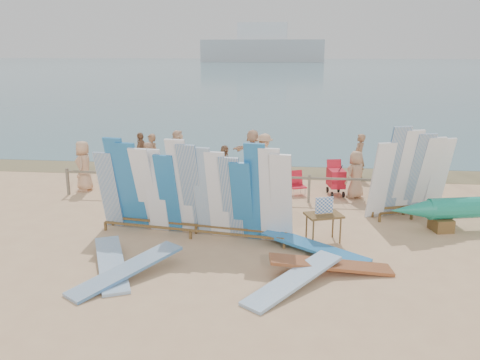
# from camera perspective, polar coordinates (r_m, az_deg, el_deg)

# --- Properties ---
(ground) EXTENTS (160.00, 160.00, 0.00)m
(ground) POSITION_cam_1_polar(r_m,az_deg,el_deg) (13.59, -0.58, -5.93)
(ground) COLOR tan
(ground) RESTS_ON ground
(ocean) EXTENTS (320.00, 240.00, 0.02)m
(ocean) POSITION_cam_1_polar(r_m,az_deg,el_deg) (140.73, 5.98, 12.50)
(ocean) COLOR #416774
(ocean) RESTS_ON ground
(wet_sand_strip) EXTENTS (40.00, 2.60, 0.01)m
(wet_sand_strip) POSITION_cam_1_polar(r_m,az_deg,el_deg) (20.46, 1.89, 1.09)
(wet_sand_strip) COLOR olive
(wet_sand_strip) RESTS_ON ground
(distant_ship) EXTENTS (45.00, 8.00, 14.00)m
(distant_ship) POSITION_cam_1_polar(r_m,az_deg,el_deg) (193.12, 2.53, 14.66)
(distant_ship) COLOR #999EA3
(distant_ship) RESTS_ON ocean
(fence) EXTENTS (12.08, 0.08, 0.90)m
(fence) POSITION_cam_1_polar(r_m,az_deg,el_deg) (16.25, 0.71, -0.16)
(fence) COLOR #716856
(fence) RESTS_ON ground
(main_surfboard_rack) EXTENTS (5.24, 1.43, 2.61)m
(main_surfboard_rack) POSITION_cam_1_polar(r_m,az_deg,el_deg) (13.03, -5.36, -1.47)
(main_surfboard_rack) COLOR brown
(main_surfboard_rack) RESTS_ON ground
(side_surfboard_rack) EXTENTS (2.44, 1.35, 2.73)m
(side_surfboard_rack) POSITION_cam_1_polar(r_m,az_deg,el_deg) (15.26, 18.56, 0.38)
(side_surfboard_rack) COLOR brown
(side_surfboard_rack) RESTS_ON ground
(vendor_table) EXTENTS (1.04, 0.89, 1.17)m
(vendor_table) POSITION_cam_1_polar(r_m,az_deg,el_deg) (13.03, 9.34, -5.23)
(vendor_table) COLOR brown
(vendor_table) RESTS_ON ground
(flat_board_b) EXTENTS (2.08, 2.48, 0.34)m
(flat_board_b) POSITION_cam_1_polar(r_m,az_deg,el_deg) (10.72, 6.03, -11.87)
(flat_board_b) COLOR #7BA1C5
(flat_board_b) RESTS_ON ground
(flat_board_e) EXTENTS (2.03, 2.51, 0.40)m
(flat_board_e) POSITION_cam_1_polar(r_m,az_deg,el_deg) (11.28, -12.57, -10.74)
(flat_board_e) COLOR silver
(flat_board_e) RESTS_ON ground
(flat_board_c) EXTENTS (2.74, 0.91, 0.37)m
(flat_board_c) POSITION_cam_1_polar(r_m,az_deg,el_deg) (11.48, 10.12, -10.16)
(flat_board_c) COLOR #965029
(flat_board_c) RESTS_ON ground
(flat_board_d) EXTENTS (2.64, 1.77, 0.30)m
(flat_board_d) POSITION_cam_1_polar(r_m,az_deg,el_deg) (12.44, 8.36, -8.09)
(flat_board_d) COLOR #236FAF
(flat_board_d) RESTS_ON ground
(flat_board_a) EXTENTS (1.63, 2.69, 0.27)m
(flat_board_a) POSITION_cam_1_polar(r_m,az_deg,el_deg) (11.82, -14.23, -9.65)
(flat_board_a) COLOR #7BA1C5
(flat_board_a) RESTS_ON ground
(beach_chair_left) EXTENTS (0.56, 0.58, 0.80)m
(beach_chair_left) POSITION_cam_1_polar(r_m,az_deg,el_deg) (17.38, -1.34, -0.54)
(beach_chair_left) COLOR red
(beach_chair_left) RESTS_ON ground
(beach_chair_right) EXTENTS (0.67, 0.68, 0.80)m
(beach_chair_right) POSITION_cam_1_polar(r_m,az_deg,el_deg) (17.08, 6.42, -0.90)
(beach_chair_right) COLOR red
(beach_chair_right) RESTS_ON ground
(stroller) EXTENTS (0.72, 0.92, 1.14)m
(stroller) POSITION_cam_1_polar(r_m,az_deg,el_deg) (17.23, 10.70, -0.16)
(stroller) COLOR red
(stroller) RESTS_ON ground
(beachgoer_11) EXTENTS (1.10, 1.53, 1.59)m
(beachgoer_11) POSITION_cam_1_polar(r_m,az_deg,el_deg) (20.72, -6.98, 3.41)
(beachgoer_11) COLOR beige
(beachgoer_11) RESTS_ON ground
(beachgoer_6) EXTENTS (0.80, 0.80, 1.56)m
(beachgoer_6) POSITION_cam_1_polar(r_m,az_deg,el_deg) (16.93, 12.85, 0.60)
(beachgoer_6) COLOR tan
(beachgoer_6) RESTS_ON ground
(beachgoer_0) EXTENTS (0.53, 0.89, 1.72)m
(beachgoer_0) POSITION_cam_1_polar(r_m,az_deg,el_deg) (18.20, -17.15, 1.53)
(beachgoer_0) COLOR tan
(beachgoer_0) RESTS_ON ground
(beachgoer_8) EXTENTS (0.84, 0.66, 1.56)m
(beachgoer_8) POSITION_cam_1_polar(r_m,az_deg,el_deg) (17.68, 19.16, 0.73)
(beachgoer_8) COLOR beige
(beachgoer_8) RESTS_ON ground
(beachgoer_4) EXTENTS (0.71, 1.06, 1.66)m
(beachgoer_4) POSITION_cam_1_polar(r_m,az_deg,el_deg) (16.97, -1.73, 1.16)
(beachgoer_4) COLOR #8C6042
(beachgoer_4) RESTS_ON ground
(beachgoer_1) EXTENTS (0.70, 0.64, 1.70)m
(beachgoer_1) POSITION_cam_1_polar(r_m,az_deg,el_deg) (19.28, -9.86, 2.63)
(beachgoer_1) COLOR #8C6042
(beachgoer_1) RESTS_ON ground
(beachgoer_7) EXTENTS (0.60, 0.70, 1.68)m
(beachgoer_7) POSITION_cam_1_polar(r_m,az_deg,el_deg) (19.61, 13.22, 2.64)
(beachgoer_7) COLOR #8C6042
(beachgoer_7) RESTS_ON ground
(beachgoer_5) EXTENTS (1.66, 0.60, 1.76)m
(beachgoer_5) POSITION_cam_1_polar(r_m,az_deg,el_deg) (19.67, 1.44, 3.17)
(beachgoer_5) COLOR beige
(beachgoer_5) RESTS_ON ground
(beachgoer_extra_1) EXTENTS (0.46, 0.97, 1.63)m
(beachgoer_extra_1) POSITION_cam_1_polar(r_m,az_deg,el_deg) (20.17, -11.03, 2.99)
(beachgoer_extra_1) COLOR #8C6042
(beachgoer_extra_1) RESTS_ON ground
(beachgoer_2) EXTENTS (0.51, 0.81, 1.55)m
(beachgoer_2) POSITION_cam_1_polar(r_m,az_deg,el_deg) (18.43, -10.14, 1.83)
(beachgoer_2) COLOR beige
(beachgoer_2) RESTS_ON ground
(beachgoer_3) EXTENTS (0.72, 1.19, 1.71)m
(beachgoer_3) POSITION_cam_1_polar(r_m,az_deg,el_deg) (18.98, 2.76, 2.67)
(beachgoer_3) COLOR tan
(beachgoer_3) RESTS_ON ground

